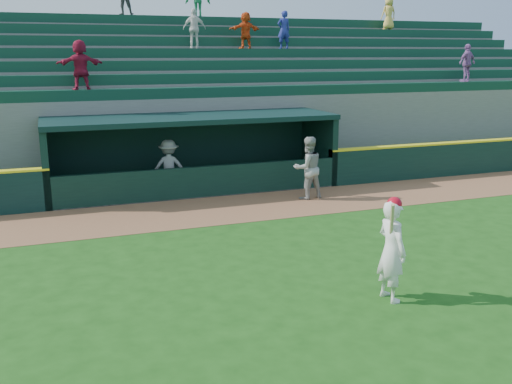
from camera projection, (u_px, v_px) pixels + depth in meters
The scene contains 9 objects.
ground at pixel (282, 268), 12.12m from camera, with size 120.00×120.00×0.00m, color #194912.
warning_track at pixel (217, 210), 16.59m from camera, with size 40.00×3.00×0.01m, color brown.
field_wall_right at pixel (509, 155), 22.03m from camera, with size 15.50×0.30×1.20m, color black.
wall_stripe_right at pixel (511, 139), 21.88m from camera, with size 15.50×0.32×0.06m, color yellow.
dugout_player_front at pixel (308, 168), 17.67m from camera, with size 0.95×0.74×1.96m, color #959691.
dugout_player_inside at pixel (169, 167), 18.39m from camera, with size 1.13×0.65×1.75m, color #A6A6A1.
dugout at pixel (191, 148), 19.10m from camera, with size 9.40×2.80×2.46m.
stands at pixel (163, 105), 23.03m from camera, with size 34.50×6.25×7.62m.
batter_at_plate at pixel (392, 249), 10.37m from camera, with size 0.60×0.81×1.98m.
Camera 1 is at (-4.42, -10.51, 4.46)m, focal length 40.00 mm.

